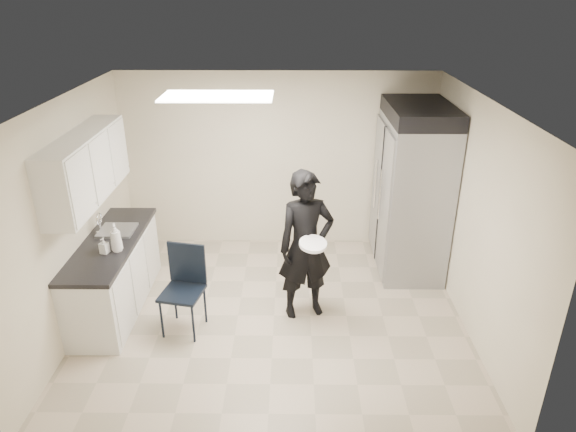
{
  "coord_description": "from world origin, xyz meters",
  "views": [
    {
      "loc": [
        0.22,
        -5.17,
        3.69
      ],
      "look_at": [
        0.17,
        0.2,
        1.24
      ],
      "focal_mm": 32.0,
      "sensor_mm": 36.0,
      "label": 1
    }
  ],
  "objects_px": {
    "lower_counter": "(115,276)",
    "folding_chair": "(182,293)",
    "commercial_fridge": "(411,196)",
    "man_tuxedo": "(306,246)"
  },
  "relations": [
    {
      "from": "folding_chair",
      "to": "man_tuxedo",
      "type": "height_order",
      "value": "man_tuxedo"
    },
    {
      "from": "folding_chair",
      "to": "lower_counter",
      "type": "bearing_deg",
      "value": 163.99
    },
    {
      "from": "folding_chair",
      "to": "man_tuxedo",
      "type": "relative_size",
      "value": 0.55
    },
    {
      "from": "lower_counter",
      "to": "folding_chair",
      "type": "relative_size",
      "value": 1.91
    },
    {
      "from": "commercial_fridge",
      "to": "man_tuxedo",
      "type": "bearing_deg",
      "value": -140.86
    },
    {
      "from": "lower_counter",
      "to": "folding_chair",
      "type": "xyz_separation_m",
      "value": [
        0.92,
        -0.48,
        0.07
      ]
    },
    {
      "from": "lower_counter",
      "to": "folding_chair",
      "type": "distance_m",
      "value": 1.04
    },
    {
      "from": "commercial_fridge",
      "to": "folding_chair",
      "type": "height_order",
      "value": "commercial_fridge"
    },
    {
      "from": "lower_counter",
      "to": "man_tuxedo",
      "type": "height_order",
      "value": "man_tuxedo"
    },
    {
      "from": "lower_counter",
      "to": "commercial_fridge",
      "type": "relative_size",
      "value": 0.9
    }
  ]
}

